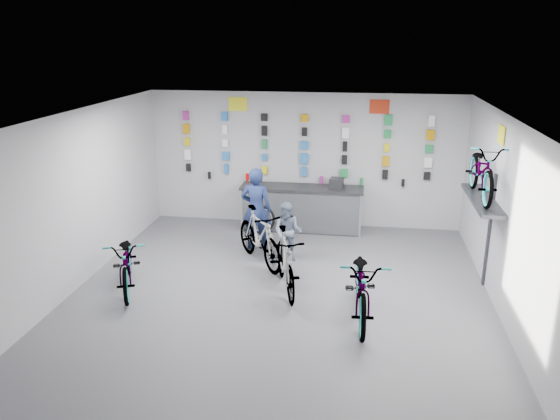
% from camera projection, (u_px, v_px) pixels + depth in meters
% --- Properties ---
extents(floor, '(8.00, 8.00, 0.00)m').
position_uv_depth(floor, '(277.00, 302.00, 8.96)').
color(floor, '#4B4B4F').
rests_on(floor, ground).
extents(ceiling, '(8.00, 8.00, 0.00)m').
position_uv_depth(ceiling, '(277.00, 119.00, 8.04)').
color(ceiling, white).
rests_on(ceiling, wall_back).
extents(wall_back, '(7.00, 0.00, 7.00)m').
position_uv_depth(wall_back, '(304.00, 160.00, 12.27)').
color(wall_back, '#B9B9BB').
rests_on(wall_back, floor).
extents(wall_front, '(7.00, 0.00, 7.00)m').
position_uv_depth(wall_front, '(205.00, 359.00, 4.74)').
color(wall_front, '#B9B9BB').
rests_on(wall_front, floor).
extents(wall_left, '(0.00, 8.00, 8.00)m').
position_uv_depth(wall_left, '(68.00, 205.00, 9.00)').
color(wall_left, '#B9B9BB').
rests_on(wall_left, floor).
extents(wall_right, '(0.00, 8.00, 8.00)m').
position_uv_depth(wall_right, '(512.00, 227.00, 8.00)').
color(wall_right, '#B9B9BB').
rests_on(wall_right, floor).
extents(counter, '(2.70, 0.66, 1.00)m').
position_uv_depth(counter, '(302.00, 209.00, 12.15)').
color(counter, black).
rests_on(counter, floor).
extents(merch_wall, '(5.56, 0.08, 1.57)m').
position_uv_depth(merch_wall, '(311.00, 147.00, 12.08)').
color(merch_wall, black).
rests_on(merch_wall, wall_back).
extents(wall_bracket, '(0.39, 1.90, 2.00)m').
position_uv_depth(wall_bracket, '(483.00, 205.00, 9.17)').
color(wall_bracket, '#333338').
rests_on(wall_bracket, wall_right).
extents(sign_left, '(0.42, 0.02, 0.30)m').
position_uv_depth(sign_left, '(238.00, 104.00, 12.09)').
color(sign_left, yellow).
rests_on(sign_left, wall_back).
extents(sign_right, '(0.42, 0.02, 0.30)m').
position_uv_depth(sign_right, '(380.00, 107.00, 11.65)').
color(sign_right, red).
rests_on(sign_right, wall_back).
extents(sign_side, '(0.02, 0.40, 0.30)m').
position_uv_depth(sign_side, '(501.00, 135.00, 8.78)').
color(sign_side, yellow).
rests_on(sign_side, wall_right).
extents(bike_left, '(1.30, 1.97, 0.98)m').
position_uv_depth(bike_left, '(127.00, 262.00, 9.32)').
color(bike_left, gray).
rests_on(bike_left, floor).
extents(bike_center, '(0.99, 1.83, 1.06)m').
position_uv_depth(bike_center, '(285.00, 262.00, 9.22)').
color(bike_center, gray).
rests_on(bike_center, floor).
extents(bike_right, '(0.82, 2.10, 1.09)m').
position_uv_depth(bike_right, '(362.00, 285.00, 8.35)').
color(bike_right, gray).
rests_on(bike_right, floor).
extents(bike_service, '(1.46, 1.76, 1.08)m').
position_uv_depth(bike_service, '(259.00, 237.00, 10.32)').
color(bike_service, gray).
rests_on(bike_service, floor).
extents(bike_wall, '(0.63, 1.80, 0.95)m').
position_uv_depth(bike_wall, '(482.00, 170.00, 9.00)').
color(bike_wall, gray).
rests_on(bike_wall, wall_bracket).
extents(clerk, '(0.64, 0.43, 1.70)m').
position_uv_depth(clerk, '(256.00, 209.00, 10.93)').
color(clerk, navy).
rests_on(clerk, floor).
extents(customer, '(0.62, 0.52, 1.16)m').
position_uv_depth(customer, '(288.00, 232.00, 10.46)').
color(customer, slate).
rests_on(customer, floor).
extents(spare_wheel, '(0.66, 0.29, 0.65)m').
position_uv_depth(spare_wheel, '(261.00, 219.00, 11.97)').
color(spare_wheel, black).
rests_on(spare_wheel, floor).
extents(register, '(0.32, 0.34, 0.22)m').
position_uv_depth(register, '(336.00, 183.00, 11.86)').
color(register, black).
rests_on(register, counter).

